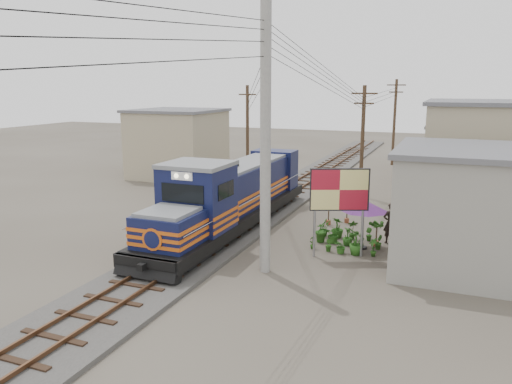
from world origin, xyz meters
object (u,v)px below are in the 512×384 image
at_px(market_umbrella, 364,206).
at_px(billboard, 340,192).
at_px(locomotive, 231,198).
at_px(vendor, 390,223).

bearing_deg(market_umbrella, billboard, -119.57).
xyz_separation_m(locomotive, vendor, (7.50, 0.79, -0.70)).
distance_m(market_umbrella, vendor, 1.89).
bearing_deg(vendor, locomotive, -21.35).
distance_m(billboard, vendor, 3.69).
bearing_deg(vendor, billboard, 28.79).
xyz_separation_m(billboard, vendor, (1.79, 2.67, -1.82)).
relative_size(locomotive, billboard, 4.00).
bearing_deg(billboard, locomotive, 139.47).
relative_size(locomotive, market_umbrella, 5.67).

